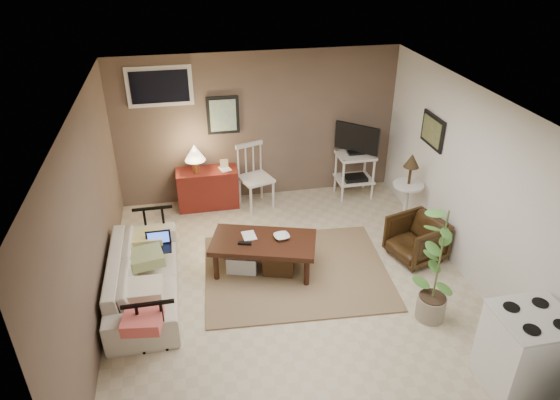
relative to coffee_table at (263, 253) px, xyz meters
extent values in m
plane|color=#C1B293|center=(0.30, -0.37, -0.28)|extent=(5.00, 5.00, 0.00)
cube|color=black|center=(-0.25, 2.11, 1.17)|extent=(0.50, 0.03, 0.60)
cube|color=black|center=(2.53, 0.68, 1.24)|extent=(0.03, 0.60, 0.45)
cube|color=silver|center=(-1.15, 2.11, 1.67)|extent=(0.96, 0.03, 0.60)
cube|color=#856C4D|center=(0.42, -0.12, -0.27)|extent=(2.50, 2.06, 0.02)
cube|color=#33150D|center=(0.01, 0.00, 0.16)|extent=(1.48, 1.05, 0.07)
cylinder|color=#33150D|center=(-0.62, -0.08, -0.07)|extent=(0.07, 0.07, 0.42)
cylinder|color=#33150D|center=(0.49, -0.42, -0.07)|extent=(0.07, 0.07, 0.42)
cylinder|color=#33150D|center=(-0.47, 0.41, -0.07)|extent=(0.07, 0.07, 0.42)
cylinder|color=#33150D|center=(0.64, 0.07, -0.07)|extent=(0.07, 0.07, 0.42)
cube|color=black|center=(-0.24, -0.04, 0.21)|extent=(0.18, 0.10, 0.02)
cube|color=#442B18|center=(0.20, -0.06, -0.13)|extent=(0.47, 0.43, 0.29)
cube|color=silver|center=(-0.26, 0.08, -0.15)|extent=(0.47, 0.43, 0.24)
imported|color=beige|center=(-1.50, -0.20, 0.11)|extent=(0.59, 2.02, 0.79)
cube|color=black|center=(-1.30, 0.09, 0.17)|extent=(0.31, 0.21, 0.02)
cube|color=black|center=(-1.30, 0.20, 0.28)|extent=(0.31, 0.02, 0.19)
cube|color=blue|center=(-1.30, 0.19, 0.28)|extent=(0.26, 0.00, 0.16)
cube|color=maroon|center=(-0.58, 1.90, 0.04)|extent=(0.95, 0.42, 0.64)
cylinder|color=#B58B45|center=(-0.74, 1.85, 0.46)|extent=(0.11, 0.11, 0.21)
cone|color=beige|center=(-0.74, 1.85, 0.69)|extent=(0.32, 0.32, 0.25)
cube|color=tan|center=(-0.29, 1.92, 0.43)|extent=(0.13, 0.02, 0.16)
cube|color=silver|center=(0.19, 1.74, 0.21)|extent=(0.59, 0.59, 0.04)
cylinder|color=silver|center=(0.06, 1.49, -0.05)|extent=(0.04, 0.04, 0.47)
cylinder|color=silver|center=(0.44, 1.62, -0.05)|extent=(0.04, 0.04, 0.47)
cylinder|color=silver|center=(-0.07, 1.87, -0.05)|extent=(0.04, 0.04, 0.47)
cylinder|color=silver|center=(0.31, 1.99, -0.05)|extent=(0.04, 0.04, 0.47)
cube|color=silver|center=(0.12, 1.94, 0.72)|extent=(0.45, 0.19, 0.07)
cube|color=silver|center=(1.84, 1.79, 0.45)|extent=(0.59, 0.48, 0.04)
cube|color=silver|center=(1.84, 1.79, 0.02)|extent=(0.59, 0.48, 0.03)
cylinder|color=silver|center=(1.59, 1.58, 0.09)|extent=(0.04, 0.04, 0.75)
cylinder|color=silver|center=(2.10, 1.58, 0.09)|extent=(0.04, 0.04, 0.75)
cylinder|color=silver|center=(1.59, 1.99, 0.09)|extent=(0.04, 0.04, 0.75)
cylinder|color=silver|center=(2.10, 1.99, 0.09)|extent=(0.04, 0.04, 0.75)
cube|color=black|center=(1.84, 1.79, 0.50)|extent=(0.27, 0.15, 0.03)
cube|color=black|center=(1.84, 1.79, 0.75)|extent=(0.58, 0.55, 0.45)
cube|color=#FDA662|center=(1.84, 1.79, 0.75)|extent=(0.48, 0.45, 0.36)
cube|color=black|center=(1.84, 1.73, 0.04)|extent=(0.38, 0.27, 0.11)
cylinder|color=silver|center=(2.28, 0.68, -0.27)|extent=(0.31, 0.31, 0.03)
cylinder|color=silver|center=(2.28, 0.68, 0.07)|extent=(0.06, 0.06, 0.67)
cylinder|color=silver|center=(2.28, 0.68, 0.42)|extent=(0.44, 0.44, 0.03)
cylinder|color=#2F1F0D|center=(2.28, 0.68, 0.59)|extent=(0.04, 0.04, 0.29)
cone|color=#312414|center=(2.28, 0.68, 0.81)|extent=(0.22, 0.22, 0.20)
imported|color=#2F1F0D|center=(2.09, -0.11, 0.05)|extent=(0.75, 0.78, 0.66)
cylinder|color=gray|center=(1.76, -1.27, -0.14)|extent=(0.33, 0.33, 0.29)
cylinder|color=#4C602D|center=(1.76, -1.27, 0.59)|extent=(0.02, 0.02, 1.14)
cube|color=silver|center=(2.16, -2.33, 0.15)|extent=(0.67, 0.62, 0.86)
cube|color=silver|center=(2.16, -2.33, 0.59)|extent=(0.68, 0.64, 0.03)
cylinder|color=black|center=(2.01, -2.48, 0.61)|extent=(0.15, 0.15, 0.01)
cylinder|color=black|center=(2.01, -2.18, 0.61)|extent=(0.15, 0.15, 0.01)
cylinder|color=black|center=(2.31, -2.18, 0.61)|extent=(0.15, 0.15, 0.01)
imported|color=#33150D|center=(0.25, 0.00, 0.30)|extent=(0.21, 0.07, 0.20)
imported|color=#33150D|center=(-0.24, 0.12, 0.31)|extent=(0.17, 0.03, 0.23)
imported|color=#33150D|center=(-0.36, 1.84, 0.46)|extent=(0.16, 0.06, 0.21)
camera|label=1|loc=(-0.83, -5.28, 3.75)|focal=32.00mm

